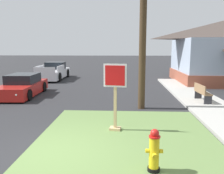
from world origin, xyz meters
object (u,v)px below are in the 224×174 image
(manhole_cover, at_px, (80,129))
(street_bench, at_px, (202,92))
(parked_sedan_red, at_px, (23,86))
(stop_sign, at_px, (115,98))
(pickup_truck_white, at_px, (54,72))
(fire_hydrant, at_px, (154,151))

(manhole_cover, height_order, street_bench, street_bench)
(parked_sedan_red, bearing_deg, stop_sign, -45.53)
(manhole_cover, bearing_deg, pickup_truck_white, 110.56)
(stop_sign, bearing_deg, street_bench, 45.69)
(stop_sign, distance_m, street_bench, 6.00)
(fire_hydrant, relative_size, pickup_truck_white, 0.18)
(pickup_truck_white, bearing_deg, parked_sedan_red, -87.08)
(parked_sedan_red, bearing_deg, fire_hydrant, -51.55)
(manhole_cover, bearing_deg, fire_hydrant, -52.26)
(fire_hydrant, xyz_separation_m, manhole_cover, (-2.16, 2.80, -0.53))
(stop_sign, xyz_separation_m, pickup_truck_white, (-6.03, 13.08, -0.54))
(stop_sign, relative_size, parked_sedan_red, 0.51)
(stop_sign, distance_m, manhole_cover, 1.68)
(manhole_cover, relative_size, street_bench, 0.48)
(parked_sedan_red, bearing_deg, pickup_truck_white, 92.92)
(pickup_truck_white, bearing_deg, fire_hydrant, -65.95)
(fire_hydrant, relative_size, stop_sign, 0.44)
(street_bench, bearing_deg, fire_hydrant, -115.18)
(fire_hydrant, relative_size, parked_sedan_red, 0.22)
(street_bench, bearing_deg, pickup_truck_white, 139.17)
(stop_sign, relative_size, manhole_cover, 3.13)
(fire_hydrant, bearing_deg, street_bench, 64.82)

